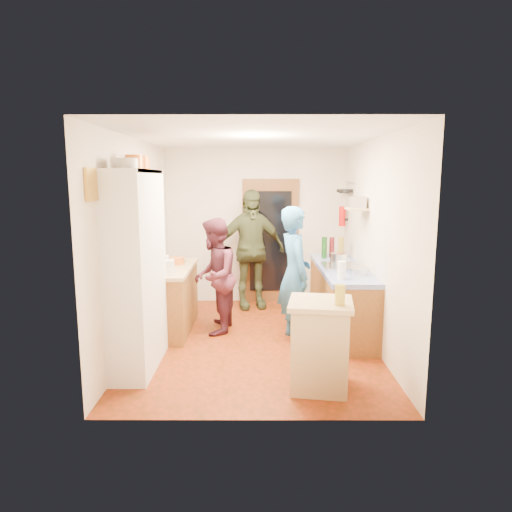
{
  "coord_description": "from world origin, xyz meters",
  "views": [
    {
      "loc": [
        0.03,
        -5.72,
        2.1
      ],
      "look_at": [
        0.01,
        0.15,
        1.11
      ],
      "focal_mm": 32.0,
      "sensor_mm": 36.0,
      "label": 1
    }
  ],
  "objects_px": {
    "right_counter_base": "(341,300)",
    "hutch_body": "(137,271)",
    "person_hob": "(298,274)",
    "person_left": "(217,276)",
    "island_base": "(320,347)",
    "person_back": "(251,249)"
  },
  "relations": [
    {
      "from": "island_base",
      "to": "person_left",
      "type": "bearing_deg",
      "value": 124.11
    },
    {
      "from": "right_counter_base",
      "to": "person_back",
      "type": "xyz_separation_m",
      "value": [
        -1.27,
        1.1,
        0.55
      ]
    },
    {
      "from": "hutch_body",
      "to": "person_left",
      "type": "xyz_separation_m",
      "value": [
        0.77,
        1.19,
        -0.31
      ]
    },
    {
      "from": "person_back",
      "to": "island_base",
      "type": "bearing_deg",
      "value": -90.92
    },
    {
      "from": "person_left",
      "to": "person_back",
      "type": "xyz_separation_m",
      "value": [
        0.45,
        1.21,
        0.18
      ]
    },
    {
      "from": "island_base",
      "to": "person_left",
      "type": "xyz_separation_m",
      "value": [
        -1.18,
        1.74,
        0.36
      ]
    },
    {
      "from": "hutch_body",
      "to": "island_base",
      "type": "xyz_separation_m",
      "value": [
        1.96,
        -0.55,
        -0.67
      ]
    },
    {
      "from": "hutch_body",
      "to": "person_left",
      "type": "distance_m",
      "value": 1.45
    },
    {
      "from": "island_base",
      "to": "person_hob",
      "type": "height_order",
      "value": "person_hob"
    },
    {
      "from": "hutch_body",
      "to": "island_base",
      "type": "height_order",
      "value": "hutch_body"
    },
    {
      "from": "right_counter_base",
      "to": "person_left",
      "type": "distance_m",
      "value": 1.77
    },
    {
      "from": "hutch_body",
      "to": "person_hob",
      "type": "distance_m",
      "value": 2.06
    },
    {
      "from": "person_left",
      "to": "island_base",
      "type": "bearing_deg",
      "value": 38.65
    },
    {
      "from": "person_hob",
      "to": "person_left",
      "type": "bearing_deg",
      "value": 61.21
    },
    {
      "from": "island_base",
      "to": "right_counter_base",
      "type": "bearing_deg",
      "value": 73.62
    },
    {
      "from": "hutch_body",
      "to": "right_counter_base",
      "type": "bearing_deg",
      "value": 27.47
    },
    {
      "from": "person_hob",
      "to": "hutch_body",
      "type": "bearing_deg",
      "value": 103.01
    },
    {
      "from": "right_counter_base",
      "to": "hutch_body",
      "type": "bearing_deg",
      "value": -152.53
    },
    {
      "from": "right_counter_base",
      "to": "person_hob",
      "type": "distance_m",
      "value": 0.91
    },
    {
      "from": "island_base",
      "to": "person_back",
      "type": "height_order",
      "value": "person_back"
    },
    {
      "from": "hutch_body",
      "to": "person_left",
      "type": "relative_size",
      "value": 1.39
    },
    {
      "from": "hutch_body",
      "to": "person_left",
      "type": "height_order",
      "value": "hutch_body"
    }
  ]
}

